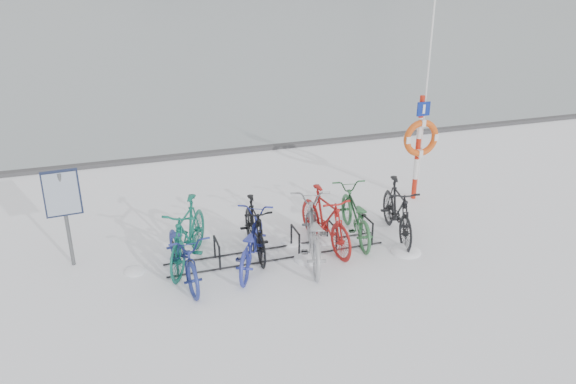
% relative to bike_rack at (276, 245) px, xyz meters
% --- Properties ---
extents(ground, '(900.00, 900.00, 0.00)m').
position_rel_bike_rack_xyz_m(ground, '(0.00, 0.00, -0.18)').
color(ground, white).
rests_on(ground, ground).
extents(quay_edge, '(400.00, 0.25, 0.10)m').
position_rel_bike_rack_xyz_m(quay_edge, '(0.00, 5.90, -0.13)').
color(quay_edge, '#3F3F42').
rests_on(quay_edge, ground).
extents(bike_rack, '(4.00, 0.48, 0.46)m').
position_rel_bike_rack_xyz_m(bike_rack, '(0.00, 0.00, 0.00)').
color(bike_rack, black).
rests_on(bike_rack, ground).
extents(info_board, '(0.60, 0.27, 1.75)m').
position_rel_bike_rack_xyz_m(info_board, '(-3.48, 0.74, 1.08)').
color(info_board, '#595B5E').
rests_on(info_board, ground).
extents(lifebuoy_station, '(0.81, 0.23, 4.22)m').
position_rel_bike_rack_xyz_m(lifebuoy_station, '(3.69, 1.45, 1.24)').
color(lifebuoy_station, '#B7200E').
rests_on(lifebuoy_station, ground).
extents(bike_0, '(0.83, 1.92, 0.98)m').
position_rel_bike_rack_xyz_m(bike_0, '(-1.69, -0.28, 0.31)').
color(bike_0, navy).
rests_on(bike_0, ground).
extents(bike_1, '(1.35, 2.00, 1.18)m').
position_rel_bike_rack_xyz_m(bike_1, '(-1.53, 0.23, 0.41)').
color(bike_1, '#105D4C').
rests_on(bike_1, ground).
extents(bike_2, '(1.37, 1.93, 0.96)m').
position_rel_bike_rack_xyz_m(bike_2, '(-0.53, -0.22, 0.30)').
color(bike_2, '#273193').
rests_on(bike_2, ground).
extents(bike_3, '(0.58, 1.74, 1.03)m').
position_rel_bike_rack_xyz_m(bike_3, '(-0.33, 0.23, 0.33)').
color(bike_3, black).
rests_on(bike_3, ground).
extents(bike_4, '(1.26, 2.20, 1.09)m').
position_rel_bike_rack_xyz_m(bike_4, '(0.57, -0.31, 0.36)').
color(bike_4, '#96989D').
rests_on(bike_4, ground).
extents(bike_5, '(0.76, 1.93, 1.13)m').
position_rel_bike_rack_xyz_m(bike_5, '(0.96, 0.06, 0.38)').
color(bike_5, '#A31A17').
rests_on(bike_5, ground).
extents(bike_6, '(0.93, 1.96, 0.99)m').
position_rel_bike_rack_xyz_m(bike_6, '(1.64, 0.23, 0.31)').
color(bike_6, '#2C6539').
rests_on(bike_6, ground).
extents(bike_7, '(0.92, 1.96, 1.14)m').
position_rel_bike_rack_xyz_m(bike_7, '(2.41, -0.01, 0.39)').
color(bike_7, black).
rests_on(bike_7, ground).
extents(snow_drifts, '(5.22, 1.48, 0.20)m').
position_rel_bike_rack_xyz_m(snow_drifts, '(0.88, -0.16, -0.18)').
color(snow_drifts, white).
rests_on(snow_drifts, ground).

